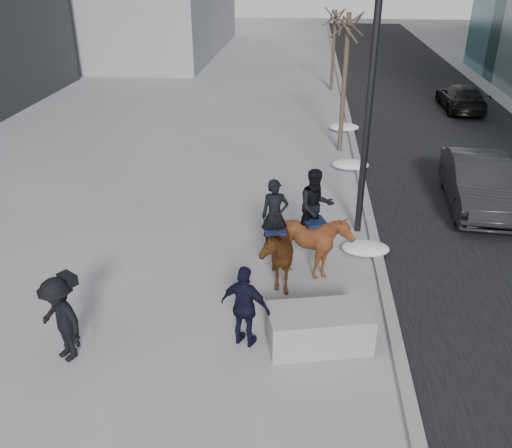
# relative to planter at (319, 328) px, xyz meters

# --- Properties ---
(ground) EXTENTS (120.00, 120.00, 0.00)m
(ground) POSITION_rel_planter_xyz_m (-1.45, 1.04, -0.40)
(ground) COLOR gray
(ground) RESTS_ON ground
(road) EXTENTS (8.00, 90.00, 0.01)m
(road) POSITION_rel_planter_xyz_m (5.55, 11.04, -0.39)
(road) COLOR black
(road) RESTS_ON ground
(curb) EXTENTS (0.25, 90.00, 0.12)m
(curb) POSITION_rel_planter_xyz_m (1.55, 11.04, -0.34)
(curb) COLOR gray
(curb) RESTS_ON ground
(planter) EXTENTS (2.16, 1.40, 0.80)m
(planter) POSITION_rel_planter_xyz_m (0.00, 0.00, 0.00)
(planter) COLOR gray
(planter) RESTS_ON ground
(car_near) EXTENTS (1.98, 4.80, 1.55)m
(car_near) POSITION_rel_planter_xyz_m (4.83, 7.09, 0.38)
(car_near) COLOR black
(car_near) RESTS_ON ground
(car_far) EXTENTS (1.82, 4.38, 1.27)m
(car_far) POSITION_rel_planter_xyz_m (7.16, 18.78, 0.23)
(car_far) COLOR black
(car_far) RESTS_ON ground
(tree_near) EXTENTS (1.20, 1.20, 5.69)m
(tree_near) POSITION_rel_planter_xyz_m (0.95, 12.01, 2.45)
(tree_near) COLOR #3D3024
(tree_near) RESTS_ON ground
(tree_far) EXTENTS (1.20, 1.20, 4.72)m
(tree_far) POSITION_rel_planter_xyz_m (0.95, 22.80, 1.96)
(tree_far) COLOR #352C1F
(tree_far) RESTS_ON ground
(mounted_left) EXTENTS (1.21, 2.06, 2.49)m
(mounted_left) POSITION_rel_planter_xyz_m (-1.04, 2.31, 0.53)
(mounted_left) COLOR #481A0E
(mounted_left) RESTS_ON ground
(mounted_right) EXTENTS (1.84, 1.95, 2.66)m
(mounted_right) POSITION_rel_planter_xyz_m (-0.12, 2.64, 0.67)
(mounted_right) COLOR #45180D
(mounted_right) RESTS_ON ground
(feeder) EXTENTS (1.11, 1.02, 1.75)m
(feeder) POSITION_rel_planter_xyz_m (-1.44, -0.09, 0.48)
(feeder) COLOR black
(feeder) RESTS_ON ground
(camera_crew) EXTENTS (1.30, 1.17, 1.75)m
(camera_crew) POSITION_rel_planter_xyz_m (-4.82, -0.82, 0.49)
(camera_crew) COLOR black
(camera_crew) RESTS_ON ground
(lamppost) EXTENTS (0.25, 1.42, 9.09)m
(lamppost) POSITION_rel_planter_xyz_m (1.15, 5.21, 4.60)
(lamppost) COLOR black
(lamppost) RESTS_ON ground
(snow_piles) EXTENTS (1.32, 11.71, 0.34)m
(snow_piles) POSITION_rel_planter_xyz_m (1.25, 9.85, -0.23)
(snow_piles) COLOR silver
(snow_piles) RESTS_ON ground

